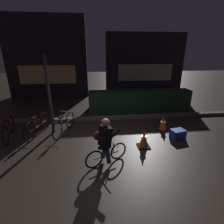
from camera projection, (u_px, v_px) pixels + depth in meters
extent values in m
plane|color=#2D261E|center=(108.00, 147.00, 5.03)|extent=(40.00, 40.00, 0.00)
cube|color=#56544F|center=(103.00, 118.00, 7.07)|extent=(12.00, 0.24, 0.12)
cube|color=#19381C|center=(140.00, 101.00, 7.94)|extent=(4.80, 0.70, 1.00)
cube|color=#262328|center=(47.00, 58.00, 9.99)|extent=(4.74, 0.50, 4.73)
cube|color=#F2D172|center=(48.00, 75.00, 10.07)|extent=(3.32, 0.04, 1.10)
cube|color=#262328|center=(145.00, 63.00, 11.42)|extent=(5.35, 0.50, 3.91)
cube|color=#BFCC8C|center=(145.00, 73.00, 11.37)|extent=(3.74, 0.04, 1.10)
cylinder|color=#2D2D33|center=(49.00, 96.00, 5.52)|extent=(0.10, 0.10, 2.66)
torus|color=black|center=(12.00, 124.00, 5.88)|extent=(0.20, 0.63, 0.64)
torus|color=black|center=(6.00, 136.00, 5.04)|extent=(0.20, 0.63, 0.64)
cylinder|color=#B21919|center=(9.00, 129.00, 5.46)|extent=(0.26, 0.93, 0.04)
cylinder|color=#B21919|center=(7.00, 126.00, 5.25)|extent=(0.03, 0.03, 0.36)
cube|color=black|center=(5.00, 121.00, 5.19)|extent=(0.15, 0.22, 0.05)
cylinder|color=#B21919|center=(9.00, 121.00, 5.62)|extent=(0.03, 0.03, 0.40)
cylinder|color=#B21919|center=(8.00, 115.00, 5.55)|extent=(0.45, 0.13, 0.02)
torus|color=black|center=(45.00, 121.00, 6.15)|extent=(0.20, 0.62, 0.63)
torus|color=black|center=(30.00, 132.00, 5.28)|extent=(0.20, 0.62, 0.63)
cylinder|color=#B21919|center=(38.00, 126.00, 5.72)|extent=(0.27, 0.92, 0.04)
cylinder|color=#B21919|center=(35.00, 123.00, 5.51)|extent=(0.03, 0.03, 0.35)
cube|color=black|center=(34.00, 118.00, 5.45)|extent=(0.15, 0.22, 0.05)
cylinder|color=#B21919|center=(42.00, 118.00, 5.89)|extent=(0.03, 0.03, 0.40)
cylinder|color=#B21919|center=(41.00, 112.00, 5.82)|extent=(0.45, 0.14, 0.02)
torus|color=black|center=(70.00, 120.00, 6.23)|extent=(0.23, 0.62, 0.63)
torus|color=black|center=(57.00, 131.00, 5.36)|extent=(0.23, 0.62, 0.63)
cylinder|color=silver|center=(64.00, 125.00, 5.80)|extent=(0.32, 0.91, 0.04)
cylinder|color=silver|center=(61.00, 122.00, 5.59)|extent=(0.03, 0.03, 0.35)
cube|color=black|center=(61.00, 117.00, 5.53)|extent=(0.16, 0.22, 0.05)
cylinder|color=silver|center=(67.00, 117.00, 5.97)|extent=(0.03, 0.03, 0.40)
cylinder|color=silver|center=(66.00, 112.00, 5.90)|extent=(0.45, 0.16, 0.02)
cube|color=black|center=(143.00, 146.00, 5.05)|extent=(0.36, 0.36, 0.03)
cone|color=#EA560F|center=(144.00, 138.00, 4.95)|extent=(0.26, 0.26, 0.55)
cylinder|color=white|center=(144.00, 137.00, 4.94)|extent=(0.16, 0.16, 0.05)
cube|color=black|center=(162.00, 130.00, 6.12)|extent=(0.36, 0.36, 0.03)
cone|color=#EA560F|center=(163.00, 123.00, 6.02)|extent=(0.26, 0.26, 0.51)
cylinder|color=white|center=(163.00, 122.00, 6.02)|extent=(0.16, 0.16, 0.05)
cube|color=#193DB7|center=(178.00, 134.00, 5.50)|extent=(0.49, 0.40, 0.30)
torus|color=black|center=(118.00, 151.00, 4.39)|extent=(0.46, 0.25, 0.48)
torus|color=black|center=(94.00, 159.00, 4.05)|extent=(0.46, 0.25, 0.48)
cylinder|color=gold|center=(107.00, 155.00, 4.22)|extent=(0.65, 0.33, 0.04)
cylinder|color=gold|center=(102.00, 152.00, 4.12)|extent=(0.03, 0.03, 0.26)
cube|color=black|center=(102.00, 147.00, 4.07)|extent=(0.22, 0.18, 0.05)
cylinder|color=gold|center=(113.00, 148.00, 4.27)|extent=(0.03, 0.03, 0.30)
cylinder|color=gold|center=(113.00, 143.00, 4.22)|extent=(0.22, 0.43, 0.02)
cylinder|color=navy|center=(104.00, 151.00, 4.27)|extent=(0.19, 0.23, 0.42)
cylinder|color=navy|center=(108.00, 155.00, 4.11)|extent=(0.19, 0.23, 0.42)
cube|color=black|center=(105.00, 136.00, 4.02)|extent=(0.37, 0.40, 0.54)
sphere|color=tan|center=(106.00, 123.00, 3.90)|extent=(0.20, 0.20, 0.20)
cylinder|color=black|center=(107.00, 131.00, 4.18)|extent=(0.39, 0.24, 0.29)
cylinder|color=black|center=(113.00, 135.00, 3.96)|extent=(0.39, 0.24, 0.29)
ellipsoid|color=maroon|center=(99.00, 135.00, 4.17)|extent=(0.36, 0.28, 0.24)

